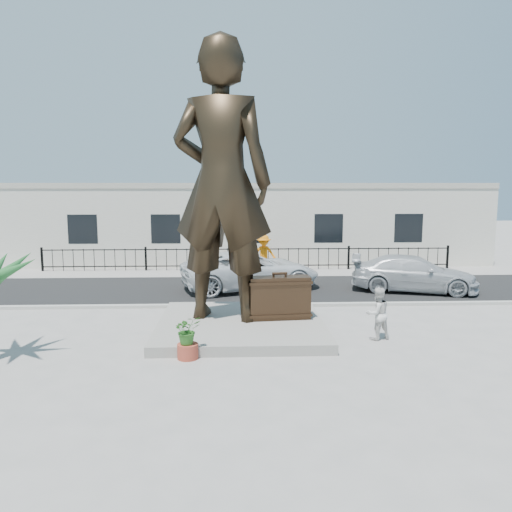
% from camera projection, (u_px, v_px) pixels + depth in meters
% --- Properties ---
extents(ground, '(100.00, 100.00, 0.00)m').
position_uv_depth(ground, '(259.00, 344.00, 14.45)').
color(ground, '#9E9991').
rests_on(ground, ground).
extents(street, '(40.00, 7.00, 0.01)m').
position_uv_depth(street, '(251.00, 288.00, 22.36)').
color(street, black).
rests_on(street, ground).
extents(curb, '(40.00, 0.25, 0.12)m').
position_uv_depth(curb, '(253.00, 305.00, 18.89)').
color(curb, '#A5A399').
rests_on(curb, ground).
extents(far_sidewalk, '(40.00, 2.50, 0.02)m').
position_uv_depth(far_sidewalk, '(248.00, 272.00, 26.32)').
color(far_sidewalk, '#9E9991').
rests_on(far_sidewalk, ground).
extents(plinth, '(5.20, 5.20, 0.30)m').
position_uv_depth(plinth, '(241.00, 325.00, 15.89)').
color(plinth, gray).
rests_on(plinth, ground).
extents(fence, '(22.00, 0.10, 1.20)m').
position_uv_depth(fence, '(248.00, 259.00, 27.02)').
color(fence, black).
rests_on(fence, ground).
extents(building, '(28.00, 7.00, 4.40)m').
position_uv_depth(building, '(246.00, 224.00, 30.96)').
color(building, silver).
rests_on(building, ground).
extents(statue, '(3.57, 2.77, 8.69)m').
position_uv_depth(statue, '(222.00, 183.00, 15.58)').
color(statue, black).
rests_on(statue, plinth).
extents(suitcase, '(2.00, 0.80, 1.37)m').
position_uv_depth(suitcase, '(279.00, 298.00, 16.02)').
color(suitcase, '#322115').
rests_on(suitcase, plinth).
extents(tourist, '(0.91, 0.80, 1.58)m').
position_uv_depth(tourist, '(378.00, 314.00, 14.80)').
color(tourist, silver).
rests_on(tourist, ground).
extents(car_white, '(6.59, 4.33, 1.69)m').
position_uv_depth(car_white, '(250.00, 270.00, 22.03)').
color(car_white, silver).
rests_on(car_white, street).
extents(car_silver, '(5.66, 3.45, 1.53)m').
position_uv_depth(car_silver, '(414.00, 274.00, 21.58)').
color(car_silver, '#B2B4B7').
rests_on(car_silver, street).
extents(worker, '(1.29, 0.74, 1.99)m').
position_uv_depth(worker, '(264.00, 254.00, 26.03)').
color(worker, orange).
rests_on(worker, far_sidewalk).
extents(planter, '(0.56, 0.56, 0.40)m').
position_uv_depth(planter, '(188.00, 351.00, 13.22)').
color(planter, '#9D3B29').
rests_on(planter, ground).
extents(shrub, '(0.87, 0.82, 0.77)m').
position_uv_depth(shrub, '(187.00, 330.00, 13.14)').
color(shrub, '#296220').
rests_on(shrub, planter).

